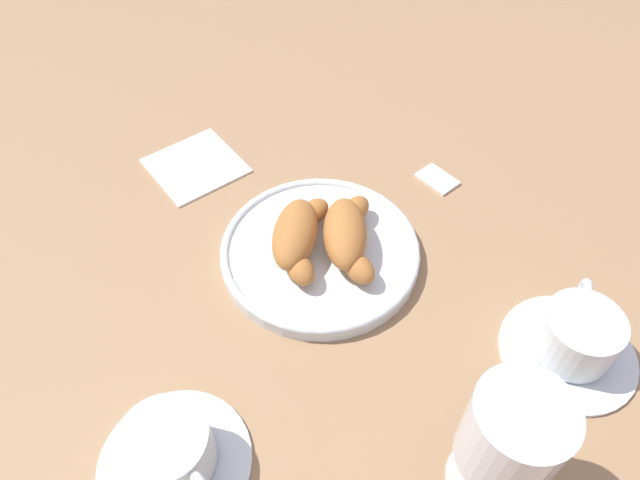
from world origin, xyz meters
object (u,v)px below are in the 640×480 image
(coffee_cup_far, at_px, (575,339))
(juice_glass_left, at_px, (511,438))
(folded_napkin, at_px, (195,165))
(croissant_large, at_px, (298,235))
(pastry_plate, at_px, (320,251))
(croissant_small, at_px, (348,234))
(coffee_cup_near, at_px, (171,454))
(sugar_packet, at_px, (437,178))

(coffee_cup_far, height_order, juice_glass_left, juice_glass_left)
(folded_napkin, bearing_deg, croissant_large, 17.27)
(pastry_plate, distance_m, croissant_large, 0.04)
(croissant_small, bearing_deg, coffee_cup_near, -58.53)
(pastry_plate, xyz_separation_m, folded_napkin, (-0.21, -0.08, -0.01))
(croissant_large, distance_m, croissant_small, 0.06)
(pastry_plate, distance_m, croissant_small, 0.04)
(pastry_plate, height_order, croissant_large, croissant_large)
(folded_napkin, bearing_deg, coffee_cup_near, -19.34)
(coffee_cup_far, bearing_deg, juice_glass_left, -65.38)
(juice_glass_left, xyz_separation_m, sugar_packet, (-0.34, 0.17, -0.09))
(juice_glass_left, bearing_deg, croissant_small, 179.38)
(croissant_large, bearing_deg, pastry_plate, 67.40)
(pastry_plate, distance_m, coffee_cup_near, 0.27)
(coffee_cup_far, bearing_deg, sugar_packet, 176.28)
(coffee_cup_near, bearing_deg, croissant_large, 131.54)
(croissant_large, relative_size, croissant_small, 0.96)
(croissant_small, distance_m, sugar_packet, 0.18)
(coffee_cup_near, height_order, coffee_cup_far, same)
(pastry_plate, height_order, folded_napkin, pastry_plate)
(coffee_cup_near, distance_m, sugar_packet, 0.46)
(coffee_cup_near, relative_size, sugar_packet, 2.72)
(juice_glass_left, bearing_deg, sugar_packet, 153.77)
(coffee_cup_far, bearing_deg, folded_napkin, -148.81)
(coffee_cup_near, height_order, folded_napkin, coffee_cup_near)
(pastry_plate, height_order, coffee_cup_far, coffee_cup_far)
(croissant_small, bearing_deg, croissant_large, -113.33)
(coffee_cup_far, bearing_deg, pastry_plate, -141.38)
(croissant_small, relative_size, coffee_cup_far, 0.92)
(juice_glass_left, bearing_deg, folded_napkin, -167.52)
(croissant_small, bearing_deg, coffee_cup_far, 35.41)
(pastry_plate, relative_size, juice_glass_left, 1.62)
(croissant_large, xyz_separation_m, coffee_cup_far, (0.23, 0.20, -0.01))
(coffee_cup_near, bearing_deg, pastry_plate, 126.86)
(coffee_cup_far, bearing_deg, croissant_small, -144.59)
(croissant_large, xyz_separation_m, folded_napkin, (-0.20, -0.06, -0.04))
(juice_glass_left, height_order, folded_napkin, juice_glass_left)
(croissant_small, relative_size, folded_napkin, 1.13)
(croissant_large, distance_m, sugar_packet, 0.22)
(coffee_cup_far, bearing_deg, croissant_large, -139.15)
(folded_napkin, bearing_deg, coffee_cup_far, 31.19)
(croissant_large, bearing_deg, croissant_small, 66.67)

